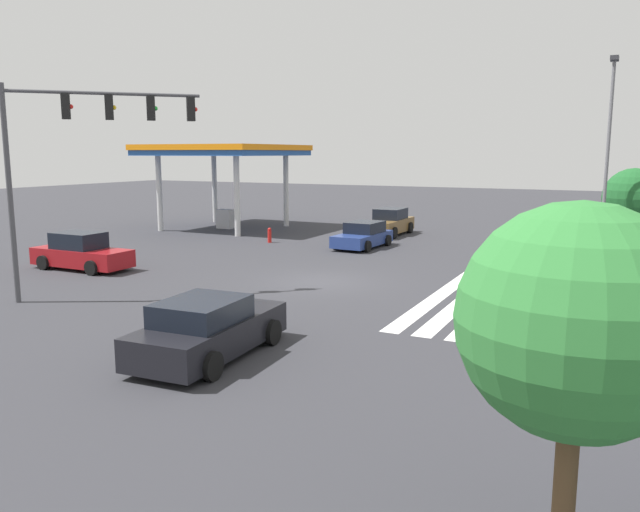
# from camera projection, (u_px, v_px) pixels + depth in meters

# --- Properties ---
(ground_plane) EXTENTS (141.57, 141.57, 0.00)m
(ground_plane) POSITION_uv_depth(u_px,v_px,m) (320.00, 282.00, 24.98)
(ground_plane) COLOR #333338
(crosswalk_markings) EXTENTS (11.19, 5.35, 0.01)m
(crosswalk_markings) POSITION_uv_depth(u_px,v_px,m) (509.00, 301.00, 21.74)
(crosswalk_markings) COLOR silver
(crosswalk_markings) RESTS_ON ground_plane
(traffic_signal_mast) EXTENTS (4.68, 4.68, 7.37)m
(traffic_signal_mast) POSITION_uv_depth(u_px,v_px,m) (80.00, 139.00, 21.36)
(traffic_signal_mast) COLOR #47474C
(traffic_signal_mast) RESTS_ON ground_plane
(car_0) EXTENTS (4.81, 2.06, 1.65)m
(car_0) POSITION_uv_depth(u_px,v_px,m) (389.00, 223.00, 39.17)
(car_0) COLOR brown
(car_0) RESTS_ON ground_plane
(car_1) EXTENTS (4.33, 2.24, 1.40)m
(car_1) POSITION_uv_depth(u_px,v_px,m) (363.00, 236.00, 33.91)
(car_1) COLOR navy
(car_1) RESTS_ON ground_plane
(car_2) EXTENTS (4.83, 2.41, 1.54)m
(car_2) POSITION_uv_depth(u_px,v_px,m) (208.00, 329.00, 15.65)
(car_2) COLOR black
(car_2) RESTS_ON ground_plane
(car_3) EXTENTS (1.94, 4.67, 1.64)m
(car_3) POSITION_uv_depth(u_px,v_px,m) (81.00, 253.00, 27.53)
(car_3) COLOR maroon
(car_3) RESTS_ON ground_plane
(gas_station_canopy) EXTENTS (8.89, 8.89, 5.63)m
(gas_station_canopy) POSITION_uv_depth(u_px,v_px,m) (224.00, 153.00, 41.83)
(gas_station_canopy) COLOR #23519E
(gas_station_canopy) RESTS_ON ground_plane
(pedestrian) EXTENTS (0.41, 0.41, 1.78)m
(pedestrian) POSITION_uv_depth(u_px,v_px,m) (554.00, 245.00, 28.08)
(pedestrian) COLOR #232842
(pedestrian) RESTS_ON ground_plane
(street_light_pole_a) EXTENTS (0.80, 0.36, 9.43)m
(street_light_pole_a) POSITION_uv_depth(u_px,v_px,m) (608.00, 143.00, 28.87)
(street_light_pole_a) COLOR slate
(street_light_pole_a) RESTS_ON ground_plane
(tree_corner_b) EXTENTS (2.89, 2.89, 4.38)m
(tree_corner_b) POSITION_uv_depth(u_px,v_px,m) (633.00, 198.00, 30.51)
(tree_corner_b) COLOR brown
(tree_corner_b) RESTS_ON ground_plane
(tree_corner_c) EXTENTS (2.66, 2.66, 4.60)m
(tree_corner_c) POSITION_uv_depth(u_px,v_px,m) (576.00, 322.00, 6.84)
(tree_corner_c) COLOR brown
(tree_corner_c) RESTS_ON ground_plane
(fire_hydrant) EXTENTS (0.22, 0.22, 0.86)m
(fire_hydrant) POSITION_uv_depth(u_px,v_px,m) (270.00, 235.00, 35.80)
(fire_hydrant) COLOR red
(fire_hydrant) RESTS_ON ground_plane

